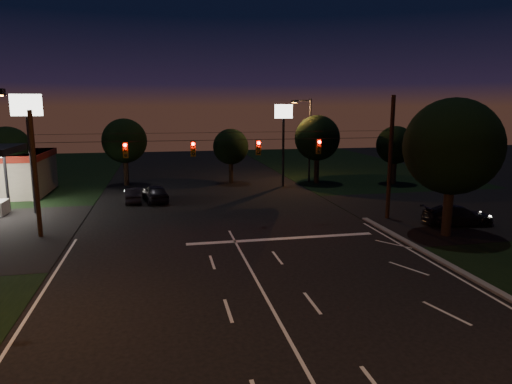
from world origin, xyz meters
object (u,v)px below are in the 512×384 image
object	(u,v)px
utility_pole_right	(387,219)
tree_right_near	(451,148)
car_cross	(458,215)
car_oncoming_a	(155,193)
car_oncoming_b	(133,195)

from	to	relation	value
utility_pole_right	tree_right_near	world-z (taller)	tree_right_near
tree_right_near	utility_pole_right	bearing A→B (deg)	107.53
utility_pole_right	car_cross	distance (m)	4.83
car_oncoming_a	car_cross	xyz separation A→B (m)	(20.84, -12.41, -0.06)
car_oncoming_b	car_cross	distance (m)	26.01
car_oncoming_b	car_oncoming_a	bearing A→B (deg)	169.57
tree_right_near	car_oncoming_b	distance (m)	25.62
tree_right_near	car_oncoming_a	bearing A→B (deg)	141.83
utility_pole_right	car_oncoming_a	xyz separation A→B (m)	(-16.93, 9.67, 0.76)
car_oncoming_a	tree_right_near	bearing A→B (deg)	131.15
utility_pole_right	car_cross	world-z (taller)	utility_pole_right
utility_pole_right	tree_right_near	bearing A→B (deg)	-72.47
tree_right_near	car_oncoming_a	size ratio (longest dim) A/B	1.95
utility_pole_right	car_oncoming_b	bearing A→B (deg)	152.37
car_oncoming_a	car_oncoming_b	distance (m)	1.93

